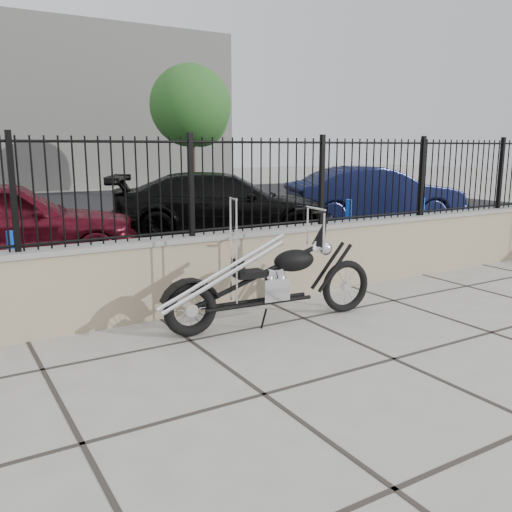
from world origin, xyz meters
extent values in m
plane|color=#99968E|center=(0.00, 0.00, 0.00)|extent=(90.00, 90.00, 0.00)
plane|color=black|center=(0.00, 12.50, 0.00)|extent=(30.00, 30.00, 0.00)
cube|color=gray|center=(0.00, 2.50, 0.48)|extent=(14.00, 0.36, 0.96)
cube|color=black|center=(0.00, 2.50, 1.56)|extent=(14.00, 0.08, 1.20)
cube|color=beige|center=(0.00, 26.50, 4.00)|extent=(22.00, 6.00, 8.00)
imported|color=#510B18|center=(-2.69, 6.63, 0.77)|extent=(4.74, 2.56, 1.53)
imported|color=black|center=(2.04, 7.46, 0.74)|extent=(5.47, 4.08, 1.47)
imported|color=#0E1436|center=(6.46, 7.20, 0.77)|extent=(4.95, 3.12, 1.54)
cylinder|color=blue|center=(-2.82, 4.74, 0.44)|extent=(0.13, 0.13, 0.87)
cylinder|color=blue|center=(3.38, 4.67, 0.51)|extent=(0.15, 0.15, 1.02)
cylinder|color=#0B34AF|center=(6.09, 5.21, 0.44)|extent=(0.11, 0.11, 0.88)
cylinder|color=#382619|center=(5.44, 16.71, 1.50)|extent=(0.30, 0.30, 3.00)
sphere|color=#386124|center=(5.44, 16.71, 3.80)|extent=(3.20, 3.20, 3.20)
camera|label=1|loc=(-3.74, -3.58, 2.04)|focal=38.00mm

